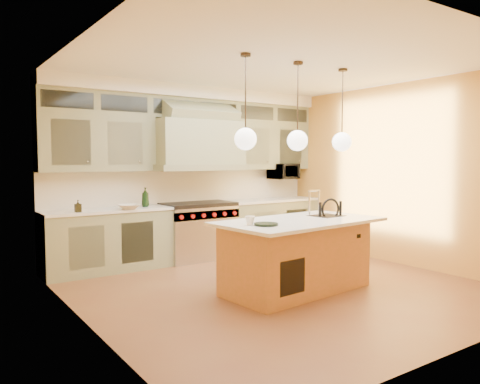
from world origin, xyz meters
TOP-DOWN VIEW (x-y plane):
  - floor at (0.00, 0.00)m, footprint 5.00×5.00m
  - ceiling at (0.00, 0.00)m, footprint 5.00×5.00m
  - wall_back at (0.00, 2.50)m, footprint 5.00×0.00m
  - wall_front at (0.00, -2.50)m, footprint 5.00×0.00m
  - wall_left at (-2.50, 0.00)m, footprint 0.00×5.00m
  - wall_right at (2.50, 0.00)m, footprint 0.00×5.00m
  - back_cabinetry at (0.00, 2.23)m, footprint 5.00×0.77m
  - range at (0.00, 2.14)m, footprint 1.20×0.74m
  - kitchen_island at (0.09, -0.25)m, footprint 2.24×1.35m
  - counter_stool at (0.67, -0.39)m, footprint 0.45×0.45m
  - microwave at (1.95, 2.25)m, footprint 0.54×0.37m
  - oil_bottle_a at (-0.94, 2.15)m, footprint 0.12×0.12m
  - oil_bottle_b at (-2.02, 1.99)m, footprint 0.09×0.09m
  - fruit_bowl at (-1.30, 1.92)m, footprint 0.35×0.35m
  - cup at (-0.70, -0.33)m, footprint 0.13×0.13m
  - pendant_left at (-0.71, -0.25)m, footprint 0.26×0.26m
  - pendant_center at (0.09, -0.25)m, footprint 0.26×0.26m
  - pendant_right at (0.89, -0.25)m, footprint 0.26×0.26m

SIDE VIEW (x-z plane):
  - floor at x=0.00m, z-range 0.00..0.00m
  - kitchen_island at x=0.09m, z-range -0.20..1.15m
  - range at x=0.00m, z-range 0.01..0.97m
  - counter_stool at x=0.67m, z-range 0.08..1.24m
  - cup at x=-0.70m, z-range 0.92..1.03m
  - fruit_bowl at x=-1.30m, z-range 0.94..1.02m
  - oil_bottle_b at x=-2.02m, z-range 0.94..1.11m
  - oil_bottle_a at x=-0.94m, z-range 0.94..1.24m
  - back_cabinetry at x=0.00m, z-range -0.02..2.88m
  - microwave at x=1.95m, z-range 1.30..1.60m
  - wall_back at x=0.00m, z-range -1.05..3.95m
  - wall_front at x=0.00m, z-range -1.05..3.95m
  - wall_left at x=-2.50m, z-range -1.05..3.95m
  - wall_right at x=2.50m, z-range -1.05..3.95m
  - pendant_left at x=-0.71m, z-range 1.39..2.50m
  - pendant_center at x=0.09m, z-range 1.39..2.50m
  - pendant_right at x=0.89m, z-range 1.39..2.50m
  - ceiling at x=0.00m, z-range 2.90..2.90m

